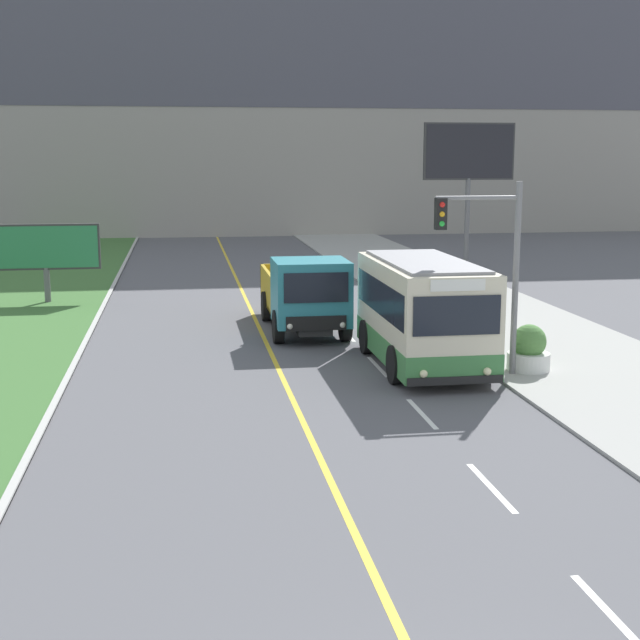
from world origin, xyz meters
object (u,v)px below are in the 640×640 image
object	(u,v)px
billboard_small	(45,249)
planter_round_second	(466,319)
traffic_light_mast	(491,253)
planter_round_third	(430,297)
planter_round_far	(403,280)
city_bus	(423,313)
billboard_large	(469,159)
planter_round_near	(529,350)
dump_truck	(307,296)

from	to	relation	value
billboard_small	planter_round_second	xyz separation A→B (m)	(14.17, -9.45, -1.50)
planter_round_second	traffic_light_mast	bearing A→B (deg)	-101.68
traffic_light_mast	billboard_small	world-z (taller)	traffic_light_mast
planter_round_third	planter_round_far	xyz separation A→B (m)	(0.09, 4.58, -0.02)
city_bus	billboard_large	xyz separation A→B (m)	(7.04, 17.82, 4.09)
traffic_light_mast	planter_round_near	distance (m)	2.96
city_bus	dump_truck	distance (m)	5.56
traffic_light_mast	planter_round_far	distance (m)	14.32
planter_round_second	city_bus	bearing A→B (deg)	-124.33
billboard_large	planter_round_second	bearing A→B (deg)	-108.03
dump_truck	billboard_small	world-z (taller)	billboard_small
traffic_light_mast	billboard_large	size ratio (longest dim) A/B	0.70
planter_round_near	planter_round_third	size ratio (longest dim) A/B	0.96
planter_round_second	planter_round_third	bearing A→B (deg)	88.26
city_bus	planter_round_second	xyz separation A→B (m)	(2.37, 3.47, -0.86)
city_bus	billboard_large	bearing A→B (deg)	68.44
dump_truck	traffic_light_mast	xyz separation A→B (m)	(3.89, -6.34, 2.01)
planter_round_third	planter_round_second	bearing A→B (deg)	-91.74
city_bus	planter_round_third	distance (m)	8.47
traffic_light_mast	planter_round_near	size ratio (longest dim) A/B	4.10
city_bus	planter_round_near	xyz separation A→B (m)	(2.63, -1.11, -0.89)
dump_truck	planter_round_far	size ratio (longest dim) A/B	5.36
traffic_light_mast	planter_round_near	xyz separation A→B (m)	(1.27, 0.29, -2.66)
planter_round_second	planter_round_third	world-z (taller)	planter_round_third
city_bus	planter_round_near	bearing A→B (deg)	-22.78
city_bus	billboard_small	bearing A→B (deg)	132.40
dump_truck	traffic_light_mast	bearing A→B (deg)	-58.45
billboard_large	billboard_small	world-z (taller)	billboard_large
planter_round_far	city_bus	bearing A→B (deg)	-101.65
city_bus	planter_round_third	world-z (taller)	city_bus
city_bus	planter_round_far	distance (m)	12.92
traffic_light_mast	dump_truck	bearing A→B (deg)	121.55
dump_truck	billboard_small	distance (m)	12.25
dump_truck	billboard_small	xyz separation A→B (m)	(-9.27, 7.97, 0.87)
city_bus	planter_round_second	world-z (taller)	city_bus
billboard_small	planter_round_far	size ratio (longest dim) A/B	3.37
city_bus	traffic_light_mast	xyz separation A→B (m)	(1.36, -1.39, 1.77)
planter_round_second	planter_round_third	distance (m)	4.58
dump_truck	planter_round_near	size ratio (longest dim) A/B	5.41
dump_truck	billboard_large	bearing A→B (deg)	53.36
planter_round_near	planter_round_far	world-z (taller)	planter_round_far
planter_round_second	planter_round_far	xyz separation A→B (m)	(0.23, 9.15, -0.01)
dump_truck	billboard_small	bearing A→B (deg)	139.31
traffic_light_mast	planter_round_second	world-z (taller)	traffic_light_mast
traffic_light_mast	billboard_small	xyz separation A→B (m)	(-13.16, 14.31, -1.14)
dump_truck	planter_round_near	xyz separation A→B (m)	(5.16, -6.06, -0.65)
planter_round_second	planter_round_far	world-z (taller)	planter_round_second
dump_truck	planter_round_far	world-z (taller)	dump_truck
billboard_large	planter_round_near	xyz separation A→B (m)	(-4.40, -18.92, -4.97)
city_bus	billboard_small	xyz separation A→B (m)	(-11.80, 12.92, 0.64)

